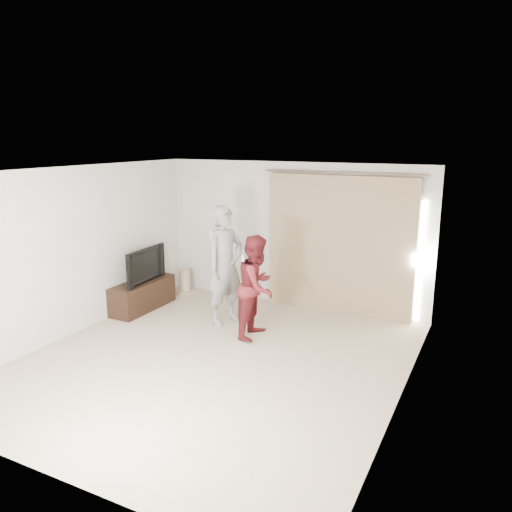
% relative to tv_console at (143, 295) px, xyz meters
% --- Properties ---
extents(floor, '(5.50, 5.50, 0.00)m').
position_rel_tv_console_xyz_m(floor, '(2.27, -1.27, -0.26)').
color(floor, tan).
rests_on(floor, ground).
extents(wall_back, '(5.00, 0.04, 2.60)m').
position_rel_tv_console_xyz_m(wall_back, '(2.27, 1.48, 1.04)').
color(wall_back, silver).
rests_on(wall_back, ground).
extents(wall_left, '(0.04, 5.50, 2.60)m').
position_rel_tv_console_xyz_m(wall_left, '(-0.23, -1.27, 1.04)').
color(wall_left, silver).
rests_on(wall_left, ground).
extents(ceiling, '(5.00, 5.50, 0.01)m').
position_rel_tv_console_xyz_m(ceiling, '(2.27, -1.27, 2.34)').
color(ceiling, white).
rests_on(ceiling, wall_back).
extents(curtain, '(2.80, 0.11, 2.46)m').
position_rel_tv_console_xyz_m(curtain, '(3.18, 1.41, 0.95)').
color(curtain, '#9E8461').
rests_on(curtain, ground).
extents(tv_console, '(0.46, 1.34, 0.51)m').
position_rel_tv_console_xyz_m(tv_console, '(0.00, 0.00, 0.00)').
color(tv_console, black).
rests_on(tv_console, ground).
extents(tv, '(0.20, 1.07, 0.62)m').
position_rel_tv_console_xyz_m(tv, '(0.00, 0.00, 0.57)').
color(tv, black).
rests_on(tv, tv_console).
extents(scratching_post, '(0.36, 0.36, 0.48)m').
position_rel_tv_console_xyz_m(scratching_post, '(0.17, 1.10, -0.06)').
color(scratching_post, tan).
rests_on(scratching_post, ground).
extents(person_man, '(0.66, 0.82, 1.96)m').
position_rel_tv_console_xyz_m(person_man, '(1.67, 0.08, 0.72)').
color(person_man, gray).
rests_on(person_man, ground).
extents(person_woman, '(0.63, 0.80, 1.60)m').
position_rel_tv_console_xyz_m(person_woman, '(2.39, -0.19, 0.54)').
color(person_woman, '#5A171B').
rests_on(person_woman, ground).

